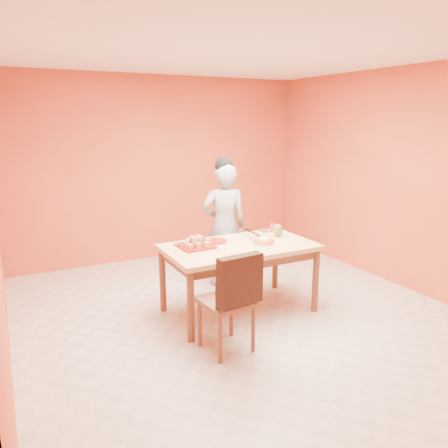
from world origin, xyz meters
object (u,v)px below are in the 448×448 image
dining_chair (227,299)px  red_dinner_plate (215,241)px  pastry_platter (195,246)px  dining_table (239,253)px  magenta_glass (272,228)px  checker_tin (264,231)px  person (224,226)px  sponge_cake (263,241)px  egg_ornament (278,230)px

dining_chair → red_dinner_plate: bearing=64.3°
pastry_platter → red_dinner_plate: size_ratio=1.34×
dining_table → dining_chair: (-0.51, -0.69, -0.17)m
red_dinner_plate → dining_table: bearing=-54.1°
magenta_glass → checker_tin: magenta_glass is taller
pastry_platter → checker_tin: 1.01m
person → dining_chair: bearing=78.7°
dining_table → sponge_cake: sponge_cake is taller
egg_ornament → magenta_glass: size_ratio=1.45×
dining_table → red_dinner_plate: red_dinner_plate is taller
red_dinner_plate → checker_tin: bearing=9.3°
sponge_cake → pastry_platter: bearing=160.1°
dining_chair → pastry_platter: bearing=80.4°
dining_table → person: 0.84m
dining_table → egg_ornament: 0.60m
dining_chair → red_dinner_plate: 1.02m
pastry_platter → dining_chair: bearing=-94.1°
pastry_platter → dining_table: bearing=-18.1°
person → red_dinner_plate: person is taller
dining_chair → pastry_platter: 0.88m
sponge_cake → egg_ornament: bearing=32.6°
dining_table → egg_ornament: bearing=11.1°
dining_chair → egg_ornament: size_ratio=6.74×
magenta_glass → person: bearing=128.5°
person → red_dinner_plate: bearing=69.8°
dining_table → checker_tin: size_ratio=17.45×
dining_table → pastry_platter: (-0.45, 0.15, 0.10)m
person → checker_tin: bearing=139.4°
person → checker_tin: (0.31, -0.45, 0.00)m
red_dinner_plate → magenta_glass: bearing=5.2°
pastry_platter → egg_ornament: size_ratio=2.42×
dining_chair → dining_table: bearing=48.0°
dining_chair → sponge_cake: 0.99m
sponge_cake → egg_ornament: 0.40m
sponge_cake → egg_ornament: egg_ornament is taller
person → pastry_platter: size_ratio=4.50×
pastry_platter → checker_tin: (0.99, 0.20, 0.00)m
dining_table → person: size_ratio=1.03×
sponge_cake → person: bearing=90.2°
dining_chair → person: (0.74, 1.49, 0.28)m
checker_tin → red_dinner_plate: bearing=-170.7°
dining_chair → person: 1.69m
dining_table → sponge_cake: bearing=-23.1°
dining_chair → red_dinner_plate: dining_chair is taller
dining_table → dining_chair: size_ratio=1.67×
checker_tin → sponge_cake: bearing=-124.0°
dining_chair → pastry_platter: (0.06, 0.83, 0.27)m
magenta_glass → sponge_cake: bearing=-133.8°
person → egg_ornament: bearing=131.2°
pastry_platter → red_dinner_plate: (0.28, 0.09, -0.00)m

